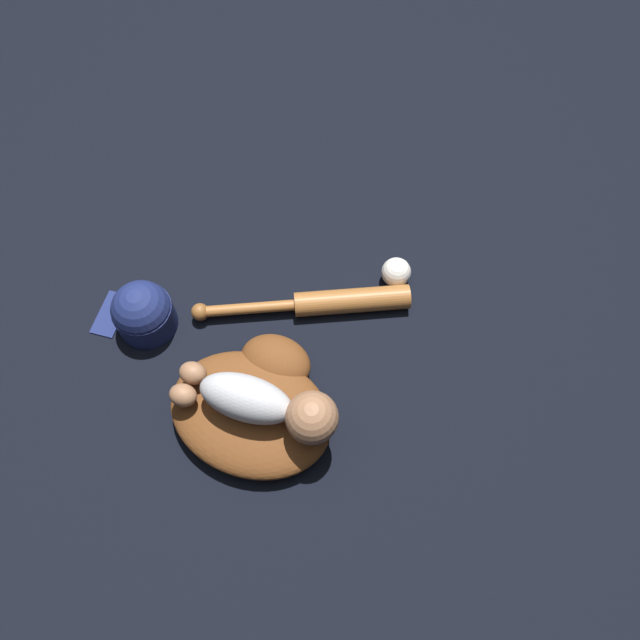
# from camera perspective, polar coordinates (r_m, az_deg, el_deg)

# --- Properties ---
(ground_plane) EXTENTS (6.00, 6.00, 0.00)m
(ground_plane) POSITION_cam_1_polar(r_m,az_deg,el_deg) (1.42, -7.06, -9.22)
(ground_plane) COLOR black
(baseball_glove) EXTENTS (0.41, 0.38, 0.09)m
(baseball_glove) POSITION_cam_1_polar(r_m,az_deg,el_deg) (1.38, -5.97, -7.65)
(baseball_glove) COLOR brown
(baseball_glove) RESTS_ON ground
(baby_figure) EXTENTS (0.36, 0.19, 0.11)m
(baby_figure) POSITION_cam_1_polar(r_m,az_deg,el_deg) (1.28, -5.00, -7.69)
(baby_figure) COLOR #B2B2B7
(baby_figure) RESTS_ON baseball_glove
(baseball_bat) EXTENTS (0.43, 0.35, 0.06)m
(baseball_bat) POSITION_cam_1_polar(r_m,az_deg,el_deg) (1.49, 0.78, 1.61)
(baseball_bat) COLOR #9E602D
(baseball_bat) RESTS_ON ground
(baseball) EXTENTS (0.07, 0.07, 0.07)m
(baseball) POSITION_cam_1_polar(r_m,az_deg,el_deg) (1.54, 6.97, 4.35)
(baseball) COLOR white
(baseball) RESTS_ON ground
(baseball_cap) EXTENTS (0.21, 0.17, 0.14)m
(baseball_cap) POSITION_cam_1_polar(r_m,az_deg,el_deg) (1.50, -15.90, 0.66)
(baseball_cap) COLOR navy
(baseball_cap) RESTS_ON ground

